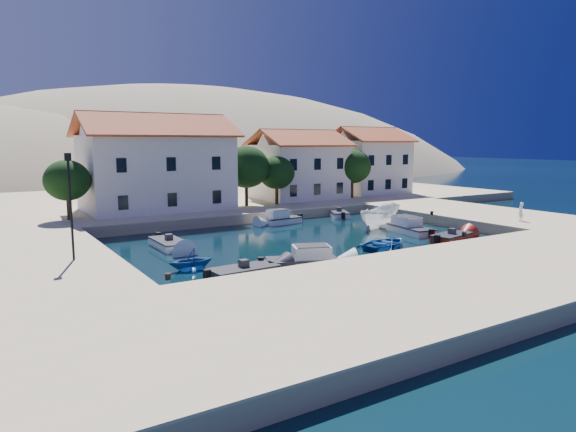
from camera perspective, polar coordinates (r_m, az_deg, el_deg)
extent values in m
plane|color=black|center=(33.49, 11.27, -5.48)|extent=(400.00, 400.00, 0.00)
cube|color=beige|center=(29.44, 19.37, -6.69)|extent=(52.00, 12.00, 1.00)
cube|color=beige|center=(55.01, 19.73, 0.06)|extent=(11.00, 20.00, 1.00)
cube|color=beige|center=(34.54, -25.66, -4.88)|extent=(8.00, 20.00, 1.00)
cube|color=beige|center=(66.66, -10.35, 1.76)|extent=(80.00, 36.00, 1.00)
ellipsoid|color=tan|center=(137.01, -26.23, -4.37)|extent=(198.00, 126.00, 72.00)
ellipsoid|color=tan|center=(167.22, -11.36, -3.28)|extent=(220.00, 176.00, 99.00)
cube|color=silver|center=(54.22, -14.40, 4.69)|extent=(14.00, 9.00, 7.50)
pyramid|color=maroon|center=(54.16, -14.59, 9.82)|extent=(14.70, 9.45, 2.20)
cube|color=silver|center=(62.96, 1.17, 4.94)|extent=(10.00, 8.00, 6.50)
pyramid|color=maroon|center=(62.86, 1.18, 8.72)|extent=(10.50, 8.40, 1.80)
cube|color=silver|center=(70.99, 8.88, 5.42)|extent=(9.00, 8.00, 7.00)
pyramid|color=maroon|center=(70.92, 8.96, 8.97)|extent=(9.45, 8.40, 1.80)
cylinder|color=#382314|center=(49.46, -23.19, 1.06)|extent=(0.36, 0.36, 2.50)
ellipsoid|color=black|center=(49.25, -23.34, 3.66)|extent=(4.00, 4.00, 3.60)
cylinder|color=#382314|center=(55.54, -4.64, 2.67)|extent=(0.36, 0.36, 3.00)
ellipsoid|color=black|center=(55.34, -4.67, 5.45)|extent=(5.00, 5.00, 4.50)
cylinder|color=#382314|center=(56.82, -1.27, 2.57)|extent=(0.36, 0.36, 2.50)
ellipsoid|color=black|center=(56.65, -1.28, 4.83)|extent=(4.00, 4.00, 3.60)
cylinder|color=#382314|center=(64.22, 7.13, 3.27)|extent=(0.36, 0.36, 2.75)
ellipsoid|color=black|center=(64.05, 7.17, 5.47)|extent=(4.60, 4.60, 4.14)
cylinder|color=black|center=(32.19, -22.98, 0.71)|extent=(0.14, 0.14, 6.00)
cube|color=black|center=(31.97, -23.28, 6.05)|extent=(0.35, 0.25, 0.45)
cylinder|color=black|center=(26.55, -13.21, -6.59)|extent=(0.36, 0.36, 0.30)
cylinder|color=black|center=(39.58, 18.98, -1.97)|extent=(0.36, 0.36, 0.30)
cylinder|color=black|center=(50.52, 15.68, 0.30)|extent=(0.36, 0.36, 0.30)
cube|color=#2F2E33|center=(30.28, -4.92, -6.33)|extent=(4.03, 1.95, 0.90)
cube|color=#2F2E33|center=(30.20, -4.93, -5.72)|extent=(4.13, 1.99, 0.10)
cube|color=#2F2E33|center=(30.14, -4.94, -5.32)|extent=(0.52, 0.52, 0.50)
cube|color=white|center=(32.30, 1.55, -5.37)|extent=(4.70, 3.35, 0.90)
cube|color=#2F2E33|center=(32.23, 1.55, -4.80)|extent=(4.81, 3.43, 0.10)
cube|color=white|center=(32.15, 1.56, -4.16)|extent=(2.71, 2.32, 0.90)
imported|color=#1C549C|center=(39.20, 10.76, -3.46)|extent=(4.98, 4.03, 0.91)
cube|color=maroon|center=(42.87, 17.73, -2.38)|extent=(4.07, 2.47, 0.90)
cube|color=#2F2E33|center=(42.81, 17.75, -1.94)|extent=(4.16, 2.52, 0.10)
cube|color=#2F2E33|center=(42.78, 17.76, -1.65)|extent=(0.59, 0.59, 0.50)
cube|color=white|center=(45.65, 13.47, -1.58)|extent=(2.56, 4.86, 0.90)
cube|color=#2F2E33|center=(45.60, 13.48, -1.17)|extent=(2.62, 4.97, 0.10)
cube|color=white|center=(45.54, 13.50, -0.71)|extent=(1.95, 2.67, 0.90)
imported|color=white|center=(48.14, 10.15, -1.29)|extent=(6.31, 4.10, 2.28)
cube|color=white|center=(54.30, 5.68, 0.14)|extent=(2.90, 3.75, 0.90)
cube|color=#2F2E33|center=(54.26, 5.68, 0.48)|extent=(2.96, 3.83, 0.10)
cube|color=#2F2E33|center=(54.23, 5.69, 0.71)|extent=(0.67, 0.67, 0.50)
imported|color=#1C549C|center=(32.51, -10.70, -5.88)|extent=(2.81, 2.43, 1.48)
cube|color=white|center=(39.36, -13.07, -3.12)|extent=(1.87, 4.20, 0.90)
cube|color=#2F2E33|center=(39.29, -13.09, -2.65)|extent=(1.91, 4.30, 0.10)
cube|color=#2F2E33|center=(39.25, -13.10, -2.33)|extent=(0.50, 0.50, 0.50)
cube|color=white|center=(49.64, -0.65, -0.58)|extent=(3.76, 1.79, 0.90)
cube|color=#2F2E33|center=(49.59, -0.65, -0.20)|extent=(3.85, 1.83, 0.10)
cube|color=white|center=(49.54, -0.65, 0.22)|extent=(2.02, 1.44, 0.90)
imported|color=silver|center=(49.20, 24.44, 0.45)|extent=(0.67, 0.51, 1.65)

